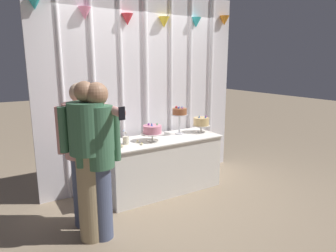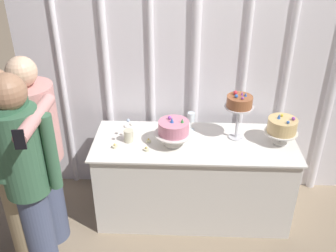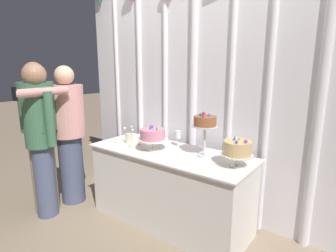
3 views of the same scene
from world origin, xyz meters
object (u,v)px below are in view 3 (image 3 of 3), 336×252
at_px(tealight_near_right, 139,144).
at_px(guest_man_pink_jacket, 40,134).
at_px(tealight_far_left, 116,142).
at_px(cake_display_leftmost, 153,135).
at_px(cake_table, 169,187).
at_px(wine_glass, 178,135).
at_px(cake_display_rightmost, 237,149).
at_px(guest_girl_blue_dress, 68,131).
at_px(tealight_near_left, 130,147).
at_px(guest_man_dark_suit, 40,134).
at_px(cake_display_center, 205,123).
at_px(flower_vase, 129,137).

distance_m(tealight_near_right, guest_man_pink_jacket, 1.07).
bearing_deg(tealight_far_left, cake_display_leftmost, 8.27).
distance_m(cake_table, cake_display_leftmost, 0.56).
relative_size(wine_glass, guest_man_pink_jacket, 0.10).
distance_m(cake_display_leftmost, wine_glass, 0.28).
height_order(cake_display_rightmost, guest_girl_blue_dress, guest_girl_blue_dress).
xyz_separation_m(tealight_near_left, guest_man_dark_suit, (-0.75, -0.55, 0.13)).
bearing_deg(cake_display_center, cake_display_leftmost, -166.41).
distance_m(cake_display_leftmost, guest_man_dark_suit, 1.16).
xyz_separation_m(tealight_near_right, guest_man_pink_jacket, (-0.85, -0.63, 0.11)).
bearing_deg(tealight_near_left, cake_display_rightmost, 8.41).
xyz_separation_m(cake_table, cake_display_center, (0.35, 0.08, 0.70)).
height_order(cake_display_rightmost, tealight_near_left, cake_display_rightmost).
distance_m(cake_display_center, guest_man_pink_jacket, 1.76).
xyz_separation_m(cake_display_leftmost, tealight_near_right, (-0.21, 0.02, -0.14)).
height_order(flower_vase, tealight_near_right, flower_vase).
bearing_deg(cake_display_rightmost, tealight_far_left, -174.57).
bearing_deg(cake_display_rightmost, guest_man_dark_suit, -158.85).
relative_size(cake_display_center, tealight_near_left, 9.40).
relative_size(cake_table, guest_girl_blue_dress, 1.05).
relative_size(cake_display_rightmost, flower_vase, 1.47).
relative_size(tealight_near_left, guest_man_pink_jacket, 0.03).
bearing_deg(tealight_far_left, tealight_near_right, 19.37).
distance_m(tealight_near_left, guest_man_pink_jacket, 0.99).
distance_m(tealight_near_right, guest_man_dark_suit, 1.02).
bearing_deg(tealight_near_right, tealight_far_left, -160.63).
height_order(cake_table, wine_glass, wine_glass).
relative_size(cake_display_rightmost, tealight_near_left, 6.04).
xyz_separation_m(cake_table, cake_display_leftmost, (-0.17, -0.05, 0.53)).
distance_m(cake_table, tealight_far_left, 0.77).
bearing_deg(guest_man_dark_suit, tealight_far_left, 50.01).
relative_size(cake_table, cake_display_leftmost, 5.37).
xyz_separation_m(wine_glass, flower_vase, (-0.52, -0.21, -0.06)).
bearing_deg(cake_display_center, tealight_far_left, -168.91).
xyz_separation_m(tealight_near_left, tealight_near_right, (0.01, 0.13, 0.00)).
height_order(tealight_near_right, guest_girl_blue_dress, guest_girl_blue_dress).
height_order(flower_vase, tealight_far_left, flower_vase).
bearing_deg(cake_display_leftmost, flower_vase, 174.47).
relative_size(tealight_near_right, guest_man_pink_jacket, 0.03).
relative_size(cake_display_leftmost, tealight_near_left, 7.06).
xyz_separation_m(cake_table, flower_vase, (-0.55, -0.01, 0.45)).
bearing_deg(cake_table, cake_display_center, 12.60).
distance_m(cake_display_center, tealight_near_right, 0.80).
height_order(wine_glass, flower_vase, flower_vase).
bearing_deg(guest_man_pink_jacket, cake_display_center, 24.79).
bearing_deg(cake_display_rightmost, wine_glass, 165.95).
bearing_deg(guest_man_dark_suit, cake_display_leftmost, 34.11).
bearing_deg(tealight_far_left, guest_man_pink_jacket, -137.55).
relative_size(cake_display_center, cake_display_rightmost, 1.56).
relative_size(cake_display_leftmost, cake_display_rightmost, 1.17).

